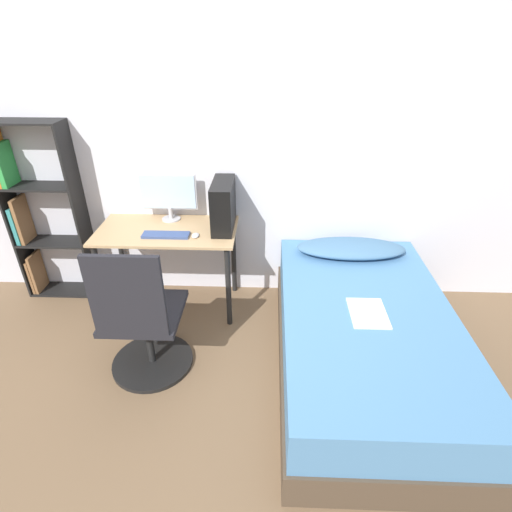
{
  "coord_description": "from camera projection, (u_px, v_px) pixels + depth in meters",
  "views": [
    {
      "loc": [
        0.46,
        -1.84,
        2.18
      ],
      "look_at": [
        0.36,
        0.65,
        0.75
      ],
      "focal_mm": 28.0,
      "sensor_mm": 36.0,
      "label": 1
    }
  ],
  "objects": [
    {
      "name": "office_chair",
      "position": [
        143.0,
        327.0,
        2.72
      ],
      "size": [
        0.59,
        0.59,
        1.06
      ],
      "color": "black",
      "rests_on": "ground_plane"
    },
    {
      "name": "magazine",
      "position": [
        368.0,
        313.0,
        2.63
      ],
      "size": [
        0.24,
        0.32,
        0.01
      ],
      "color": "silver",
      "rests_on": "bed"
    },
    {
      "name": "mouse",
      "position": [
        195.0,
        235.0,
        3.13
      ],
      "size": [
        0.06,
        0.09,
        0.02
      ],
      "color": "silver",
      "rests_on": "desk"
    },
    {
      "name": "monitor",
      "position": [
        169.0,
        194.0,
        3.3
      ],
      "size": [
        0.47,
        0.16,
        0.4
      ],
      "color": "#B7B7BC",
      "rests_on": "desk"
    },
    {
      "name": "pillow",
      "position": [
        351.0,
        248.0,
        3.31
      ],
      "size": [
        0.89,
        0.36,
        0.11
      ],
      "color": "teal",
      "rests_on": "bed"
    },
    {
      "name": "keyboard",
      "position": [
        166.0,
        235.0,
        3.14
      ],
      "size": [
        0.37,
        0.11,
        0.02
      ],
      "color": "#33477A",
      "rests_on": "desk"
    },
    {
      "name": "desk",
      "position": [
        168.0,
        242.0,
        3.3
      ],
      "size": [
        1.13,
        0.59,
        0.75
      ],
      "color": "tan",
      "rests_on": "ground_plane"
    },
    {
      "name": "bookshelf",
      "position": [
        36.0,
        213.0,
        3.41
      ],
      "size": [
        0.62,
        0.24,
        1.57
      ],
      "color": "black",
      "rests_on": "ground_plane"
    },
    {
      "name": "pc_tower",
      "position": [
        223.0,
        205.0,
        3.19
      ],
      "size": [
        0.16,
        0.43,
        0.39
      ],
      "color": "black",
      "rests_on": "desk"
    },
    {
      "name": "bed",
      "position": [
        363.0,
        340.0,
        2.82
      ],
      "size": [
        1.18,
        2.03,
        0.53
      ],
      "color": "#4C3D2D",
      "rests_on": "ground_plane"
    },
    {
      "name": "ground_plane",
      "position": [
        199.0,
        399.0,
        2.69
      ],
      "size": [
        14.0,
        14.0,
        0.0
      ],
      "primitive_type": "plane",
      "color": "brown"
    },
    {
      "name": "wall_back",
      "position": [
        215.0,
        158.0,
        3.26
      ],
      "size": [
        8.0,
        0.05,
        2.5
      ],
      "color": "silver",
      "rests_on": "ground_plane"
    }
  ]
}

